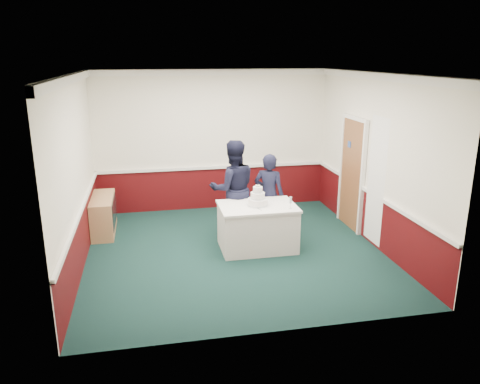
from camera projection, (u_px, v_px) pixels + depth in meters
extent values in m
plane|color=#14312D|center=(235.00, 251.00, 8.11)|extent=(5.00, 5.00, 0.00)
cube|color=white|center=(213.00, 141.00, 10.01)|extent=(5.00, 0.05, 3.00)
cube|color=white|center=(77.00, 175.00, 7.21)|extent=(0.05, 5.00, 3.00)
cube|color=white|center=(374.00, 161.00, 8.15)|extent=(0.05, 5.00, 3.00)
cube|color=white|center=(234.00, 75.00, 7.27)|extent=(5.00, 5.00, 0.05)
cube|color=#49090C|center=(214.00, 188.00, 10.31)|extent=(5.00, 0.02, 0.90)
cube|color=white|center=(213.00, 167.00, 10.17)|extent=(4.98, 0.05, 0.06)
cube|color=white|center=(212.00, 72.00, 9.59)|extent=(5.00, 0.08, 0.12)
cube|color=#9E6D38|center=(352.00, 175.00, 9.03)|extent=(0.05, 0.90, 2.10)
cube|color=#234799|center=(349.00, 144.00, 9.00)|extent=(0.01, 0.12, 0.12)
cube|color=white|center=(376.00, 181.00, 7.99)|extent=(0.02, 0.60, 2.20)
cube|color=tan|center=(103.00, 215.00, 8.90)|extent=(0.40, 1.20, 0.70)
cube|color=black|center=(114.00, 212.00, 8.92)|extent=(0.01, 1.00, 0.50)
cube|color=white|center=(257.00, 228.00, 8.15)|extent=(1.28, 0.88, 0.76)
cube|color=white|center=(258.00, 206.00, 8.04)|extent=(1.32, 0.92, 0.04)
cylinder|color=white|center=(258.00, 202.00, 8.02)|extent=(0.34, 0.34, 0.12)
cylinder|color=silver|center=(258.00, 205.00, 8.03)|extent=(0.35, 0.35, 0.03)
cylinder|color=white|center=(258.00, 196.00, 7.99)|extent=(0.24, 0.24, 0.11)
cylinder|color=silver|center=(258.00, 198.00, 8.00)|extent=(0.25, 0.25, 0.02)
cylinder|color=white|center=(258.00, 190.00, 7.96)|extent=(0.16, 0.16, 0.10)
cylinder|color=silver|center=(258.00, 192.00, 7.97)|extent=(0.17, 0.17, 0.02)
sphere|color=#EDE5C9|center=(258.00, 186.00, 7.94)|extent=(0.03, 0.03, 0.03)
sphere|color=#EDE5C9|center=(259.00, 186.00, 7.96)|extent=(0.03, 0.03, 0.03)
sphere|color=#EDE5C9|center=(256.00, 186.00, 7.96)|extent=(0.03, 0.03, 0.03)
sphere|color=#EDE5C9|center=(259.00, 186.00, 7.92)|extent=(0.03, 0.03, 0.03)
sphere|color=#EDE5C9|center=(256.00, 186.00, 7.92)|extent=(0.03, 0.03, 0.03)
cube|color=silver|center=(259.00, 209.00, 7.84)|extent=(0.07, 0.22, 0.00)
cylinder|color=silver|center=(290.00, 208.00, 7.87)|extent=(0.05, 0.05, 0.01)
cylinder|color=silver|center=(290.00, 206.00, 7.85)|extent=(0.01, 0.01, 0.09)
cylinder|color=silver|center=(291.00, 200.00, 7.82)|extent=(0.04, 0.04, 0.11)
imported|color=black|center=(233.00, 189.00, 8.61)|extent=(0.90, 0.71, 1.81)
imported|color=black|center=(269.00, 195.00, 8.64)|extent=(0.68, 0.61, 1.57)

